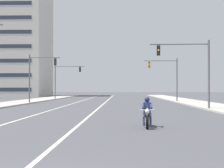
{
  "coord_description": "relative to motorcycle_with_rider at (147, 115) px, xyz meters",
  "views": [
    {
      "loc": [
        1.97,
        -5.97,
        1.85
      ],
      "look_at": [
        1.29,
        19.82,
        2.22
      ],
      "focal_mm": 56.28,
      "sensor_mm": 36.0,
      "label": 1
    }
  ],
  "objects": [
    {
      "name": "sidewalk_kerb_right",
      "position": [
        8.34,
        28.93,
        -0.52
      ],
      "size": [
        4.4,
        110.0,
        0.14
      ],
      "primitive_type": "cube",
      "color": "#ADA89E",
      "rests_on": "ground"
    },
    {
      "name": "traffic_signal_mid_right",
      "position": [
        5.31,
        32.81,
        3.5
      ],
      "size": [
        4.71,
        0.37,
        6.2
      ],
      "color": "#56565B",
      "rests_on": "ground"
    },
    {
      "name": "traffic_signal_mid_left",
      "position": [
        -11.45,
        44.78,
        3.54
      ],
      "size": [
        5.33,
        0.45,
        6.2
      ],
      "color": "#56565B",
      "rests_on": "ground"
    },
    {
      "name": "traffic_signal_near_left",
      "position": [
        -11.84,
        27.24,
        3.45
      ],
      "size": [
        3.95,
        0.44,
        6.2
      ],
      "color": "#56565B",
      "rests_on": "ground"
    },
    {
      "name": "traffic_signal_near_right",
      "position": [
        4.98,
        14.28,
        3.54
      ],
      "size": [
        5.31,
        0.39,
        6.2
      ],
      "color": "#56565B",
      "rests_on": "ground"
    },
    {
      "name": "sidewalk_kerb_left",
      "position": [
        -14.78,
        28.93,
        -0.52
      ],
      "size": [
        4.4,
        110.0,
        0.14
      ],
      "primitive_type": "cube",
      "color": "#ADA89E",
      "rests_on": "ground"
    },
    {
      "name": "motorcycle_with_rider",
      "position": [
        0.0,
        0.0,
        0.0
      ],
      "size": [
        0.7,
        2.19,
        1.46
      ],
      "color": "black",
      "rests_on": "ground"
    },
    {
      "name": "lane_stripe_left",
      "position": [
        -7.38,
        33.93,
        -0.58
      ],
      "size": [
        0.16,
        100.0,
        0.01
      ],
      "primitive_type": "cube",
      "color": "beige",
      "rests_on": "ground"
    },
    {
      "name": "lane_stripe_center",
      "position": [
        -3.44,
        33.93,
        -0.58
      ],
      "size": [
        0.16,
        100.0,
        0.01
      ],
      "primitive_type": "cube",
      "color": "beige",
      "rests_on": "ground"
    },
    {
      "name": "apartment_building_far_left_block",
      "position": [
        -31.37,
        73.91,
        15.02
      ],
      "size": [
        21.44,
        17.87,
        31.2
      ],
      "color": "beige",
      "rests_on": "ground"
    }
  ]
}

